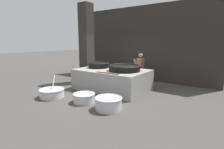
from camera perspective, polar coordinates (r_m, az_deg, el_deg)
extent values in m
plane|color=#474442|center=(7.64, 0.00, -4.80)|extent=(60.00, 60.00, 0.00)
cube|color=#2D2826|center=(9.65, 9.37, 9.92)|extent=(7.93, 0.24, 3.87)
cube|color=#2D2826|center=(8.94, -8.31, 9.90)|extent=(0.55, 0.55, 3.87)
cube|color=gray|center=(7.54, 0.00, -1.62)|extent=(2.99, 1.96, 0.87)
cylinder|color=black|center=(8.01, -4.37, 2.96)|extent=(0.93, 0.93, 0.20)
torus|color=black|center=(7.99, -4.38, 3.68)|extent=(0.96, 0.96, 0.07)
cylinder|color=black|center=(7.11, 4.12, 1.94)|extent=(1.27, 1.27, 0.19)
torus|color=black|center=(7.10, 4.13, 2.70)|extent=(1.32, 1.32, 0.10)
cylinder|color=brown|center=(6.52, -1.60, 0.50)|extent=(1.01, 0.06, 0.04)
cube|color=brown|center=(6.27, 1.69, 0.00)|extent=(0.12, 0.10, 0.02)
cylinder|color=brown|center=(8.21, 8.84, -1.18)|extent=(0.11, 0.11, 0.74)
cylinder|color=brown|center=(8.34, 9.42, -1.00)|extent=(0.11, 0.11, 0.74)
cube|color=#722D4C|center=(8.24, 9.16, -0.07)|extent=(0.20, 0.24, 0.49)
cube|color=brown|center=(8.17, 9.26, 3.37)|extent=(0.18, 0.46, 0.55)
cylinder|color=brown|center=(8.03, 7.86, 3.26)|extent=(0.31, 0.11, 0.51)
cylinder|color=brown|center=(8.41, 9.51, 3.55)|extent=(0.31, 0.11, 0.51)
sphere|color=brown|center=(8.13, 9.35, 6.10)|extent=(0.21, 0.21, 0.21)
cylinder|color=silver|center=(6.90, -19.03, -5.82)|extent=(0.87, 0.87, 0.30)
torus|color=silver|center=(6.86, -19.10, -4.63)|extent=(0.92, 0.92, 0.04)
cylinder|color=#6B9347|center=(6.88, -19.06, -5.29)|extent=(0.77, 0.77, 0.07)
sphere|color=silver|center=(7.01, -18.87, -4.35)|extent=(0.16, 0.16, 0.16)
cylinder|color=silver|center=(7.23, -18.56, -2.23)|extent=(0.42, 0.44, 0.42)
cylinder|color=silver|center=(5.39, -1.16, -9.49)|extent=(0.81, 0.81, 0.36)
torus|color=silver|center=(5.33, -1.17, -7.67)|extent=(0.85, 0.85, 0.04)
cylinder|color=orange|center=(5.36, -1.16, -8.67)|extent=(0.71, 0.71, 0.09)
cylinder|color=orange|center=(5.53, -2.71, -7.45)|extent=(0.04, 0.04, 0.03)
cylinder|color=orange|center=(5.52, 0.00, -7.40)|extent=(0.05, 0.05, 0.04)
cylinder|color=orange|center=(5.23, -2.60, -8.48)|extent=(0.06, 0.03, 0.03)
cylinder|color=orange|center=(5.48, -3.18, -7.58)|extent=(0.05, 0.05, 0.03)
cylinder|color=orange|center=(5.31, -0.46, -8.19)|extent=(0.04, 0.03, 0.03)
cylinder|color=orange|center=(5.17, -0.85, -8.66)|extent=(0.05, 0.04, 0.04)
cylinder|color=orange|center=(5.31, -0.96, -8.18)|extent=(0.03, 0.04, 0.03)
cylinder|color=orange|center=(5.18, 1.20, -8.62)|extent=(0.05, 0.06, 0.04)
cylinder|color=silver|center=(6.07, -9.08, -7.61)|extent=(0.72, 0.72, 0.29)
torus|color=silver|center=(6.03, -9.13, -6.29)|extent=(0.75, 0.75, 0.04)
cylinder|color=tan|center=(6.05, -9.10, -7.02)|extent=(0.63, 0.63, 0.07)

